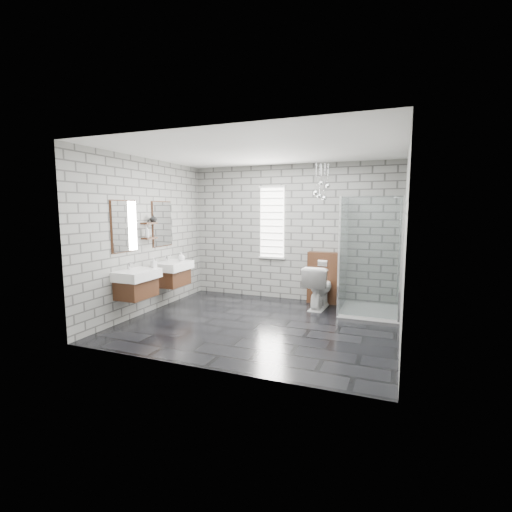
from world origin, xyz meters
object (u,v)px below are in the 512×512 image
Objects in this scene: cistern_panel at (323,278)px; toilet at (319,287)px; shower_enclosure at (364,286)px; vanity_right at (172,267)px; vanity_left at (135,276)px.

cistern_panel reaches higher than toilet.
vanity_right is at bearing -167.20° from shower_enclosure.
shower_enclosure is 0.83m from toilet.
vanity_right is at bearing 90.00° from vanity_left.
vanity_left and vanity_right have the same top height.
vanity_left is at bearing 39.51° from toilet.
vanity_left reaches higher than toilet.
vanity_left is 1.00× the size of vanity_right.
vanity_right is 2.91m from cistern_panel.
vanity_left is at bearing -138.28° from cistern_panel.
vanity_left is 0.77× the size of shower_enclosure.
cistern_panel is 0.43m from toilet.
cistern_panel is 0.49× the size of shower_enclosure.
vanity_right is at bearing -153.53° from cistern_panel.
toilet is (-0.82, 0.10, -0.10)m from shower_enclosure.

